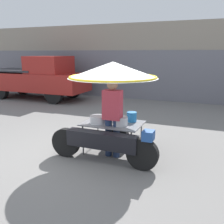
{
  "coord_description": "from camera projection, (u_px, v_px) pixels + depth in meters",
  "views": [
    {
      "loc": [
        2.51,
        -4.49,
        2.15
      ],
      "look_at": [
        0.57,
        0.28,
        0.92
      ],
      "focal_mm": 40.0,
      "sensor_mm": 36.0,
      "label": 1
    }
  ],
  "objects": [
    {
      "name": "ground_plane",
      "position": [
        83.0,
        153.0,
        5.46
      ],
      "size": [
        36.0,
        36.0,
        0.0
      ],
      "primitive_type": "plane",
      "color": "slate"
    },
    {
      "name": "shopfront_building",
      "position": [
        159.0,
        62.0,
        12.09
      ],
      "size": [
        28.0,
        2.06,
        3.46
      ],
      "color": "gray",
      "rests_on": "ground"
    },
    {
      "name": "vendor_motorcycle_cart",
      "position": [
        112.0,
        84.0,
        5.13
      ],
      "size": [
        2.27,
        1.87,
        1.97
      ],
      "color": "black",
      "rests_on": "ground"
    },
    {
      "name": "vendor_person",
      "position": [
        112.0,
        114.0,
        5.12
      ],
      "size": [
        0.38,
        0.22,
        1.64
      ],
      "color": "navy",
      "rests_on": "ground"
    },
    {
      "name": "pickup_truck",
      "position": [
        38.0,
        78.0,
        11.7
      ],
      "size": [
        5.01,
        1.78,
        1.99
      ],
      "color": "black",
      "rests_on": "ground"
    }
  ]
}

